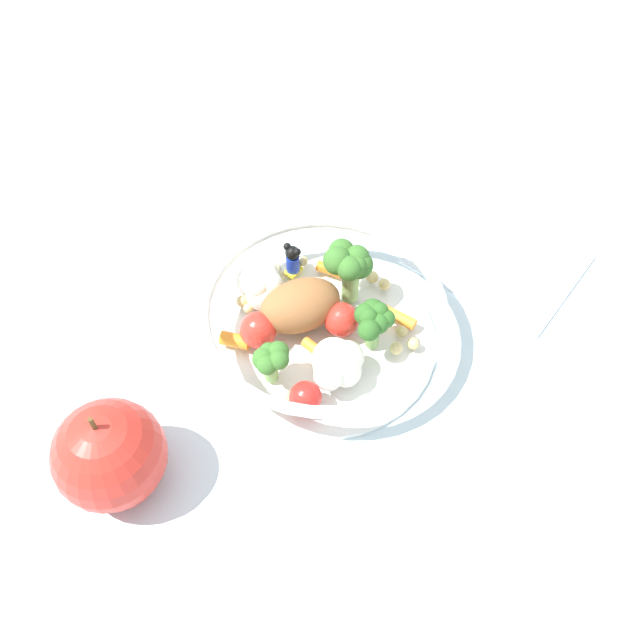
# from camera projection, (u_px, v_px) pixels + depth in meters

# --- Properties ---
(ground_plane) EXTENTS (2.40, 2.40, 0.00)m
(ground_plane) POSITION_uv_depth(u_px,v_px,m) (319.00, 351.00, 0.60)
(ground_plane) COLOR silver
(food_container) EXTENTS (0.21, 0.21, 0.07)m
(food_container) POSITION_uv_depth(u_px,v_px,m) (316.00, 319.00, 0.59)
(food_container) COLOR white
(food_container) RESTS_ON ground_plane
(loose_apple) EXTENTS (0.08, 0.08, 0.10)m
(loose_apple) POSITION_uv_depth(u_px,v_px,m) (110.00, 455.00, 0.50)
(loose_apple) COLOR red
(loose_apple) RESTS_ON ground_plane
(folded_napkin) EXTENTS (0.17, 0.18, 0.01)m
(folded_napkin) POSITION_uv_depth(u_px,v_px,m) (497.00, 259.00, 0.66)
(folded_napkin) COLOR white
(folded_napkin) RESTS_ON ground_plane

